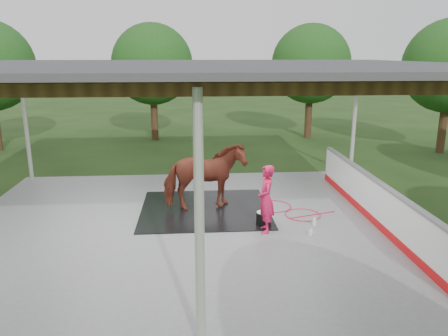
{
  "coord_description": "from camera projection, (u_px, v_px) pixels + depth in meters",
  "views": [
    {
      "loc": [
        -0.07,
        -10.39,
        4.32
      ],
      "look_at": [
        0.74,
        0.69,
        1.39
      ],
      "focal_mm": 35.0,
      "sensor_mm": 36.0,
      "label": 1
    }
  ],
  "objects": [
    {
      "name": "concrete_slab",
      "position": [
        197.0,
        227.0,
        11.12
      ],
      "size": [
        12.0,
        10.0,
        0.05
      ],
      "primitive_type": "cube",
      "color": "slate",
      "rests_on": "ground"
    },
    {
      "name": "hose_coil",
      "position": [
        287.0,
        210.0,
        12.23
      ],
      "size": [
        2.16,
        1.76,
        0.02
      ],
      "color": "#BA0D30",
      "rests_on": "concrete_slab"
    },
    {
      "name": "horse",
      "position": [
        205.0,
        177.0,
        12.07
      ],
      "size": [
        2.36,
        1.4,
        1.87
      ],
      "primitive_type": "imported",
      "rotation": [
        0.0,
        0.0,
        1.76
      ],
      "color": "maroon",
      "rests_on": "rubber_mat"
    },
    {
      "name": "soap_bottle_b",
      "position": [
        311.0,
        232.0,
        10.55
      ],
      "size": [
        0.11,
        0.11,
        0.18
      ],
      "primitive_type": "imported",
      "rotation": [
        0.0,
        0.0,
        -0.5
      ],
      "color": "#338CD8",
      "rests_on": "concrete_slab"
    },
    {
      "name": "pavilion_structure",
      "position": [
        194.0,
        69.0,
        10.12
      ],
      "size": [
        12.6,
        10.6,
        4.05
      ],
      "color": "beige",
      "rests_on": "ground"
    },
    {
      "name": "wash_bucket",
      "position": [
        264.0,
        218.0,
        11.14
      ],
      "size": [
        0.39,
        0.39,
        0.36
      ],
      "color": "black",
      "rests_on": "concrete_slab"
    },
    {
      "name": "dasher_board",
      "position": [
        374.0,
        202.0,
        11.3
      ],
      "size": [
        0.16,
        8.0,
        1.15
      ],
      "color": "red",
      "rests_on": "concrete_slab"
    },
    {
      "name": "rubber_mat",
      "position": [
        205.0,
        209.0,
        12.31
      ],
      "size": [
        3.56,
        3.34,
        0.03
      ],
      "primitive_type": "cube",
      "color": "black",
      "rests_on": "concrete_slab"
    },
    {
      "name": "handler",
      "position": [
        266.0,
        199.0,
        10.59
      ],
      "size": [
        0.42,
        0.62,
        1.68
      ],
      "primitive_type": "imported",
      "rotation": [
        0.0,
        0.0,
        -1.6
      ],
      "color": "#CF1649",
      "rests_on": "concrete_slab"
    },
    {
      "name": "soap_bottle_a",
      "position": [
        314.0,
        221.0,
        11.1
      ],
      "size": [
        0.13,
        0.13,
        0.28
      ],
      "primitive_type": "imported",
      "rotation": [
        0.0,
        0.0,
        0.22
      ],
      "color": "silver",
      "rests_on": "concrete_slab"
    },
    {
      "name": "ground",
      "position": [
        197.0,
        228.0,
        11.13
      ],
      "size": [
        100.0,
        100.0,
        0.0
      ],
      "primitive_type": "plane",
      "color": "#1E3814"
    },
    {
      "name": "tree_belt",
      "position": [
        206.0,
        75.0,
        11.05
      ],
      "size": [
        28.0,
        28.0,
        5.8
      ],
      "color": "#382314",
      "rests_on": "ground"
    }
  ]
}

